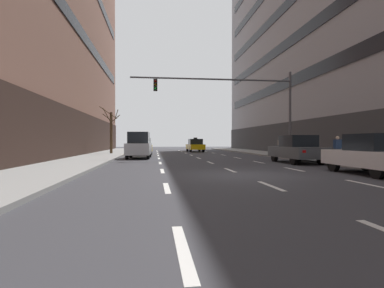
{
  "coord_description": "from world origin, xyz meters",
  "views": [
    {
      "loc": [
        -3.49,
        -11.78,
        1.36
      ],
      "look_at": [
        0.18,
        17.76,
        1.06
      ],
      "focal_mm": 28.38,
      "sensor_mm": 36.0,
      "label": 1
    }
  ],
  "objects_px": {
    "street_tree_1": "(111,131)",
    "pedestrian_1": "(337,147)",
    "car_parked_2": "(297,149)",
    "taxi_driving_0": "(142,147)",
    "traffic_signal_0": "(241,97)",
    "car_parked_1": "(373,155)",
    "pedestrian_0": "(280,144)",
    "car_driving_1": "(139,145)",
    "taxi_driving_2": "(195,145)"
  },
  "relations": [
    {
      "from": "street_tree_1",
      "to": "pedestrian_1",
      "type": "height_order",
      "value": "street_tree_1"
    },
    {
      "from": "car_parked_2",
      "to": "street_tree_1",
      "type": "distance_m",
      "value": 18.51
    },
    {
      "from": "taxi_driving_0",
      "to": "traffic_signal_0",
      "type": "height_order",
      "value": "traffic_signal_0"
    },
    {
      "from": "car_parked_2",
      "to": "street_tree_1",
      "type": "bearing_deg",
      "value": 134.76
    },
    {
      "from": "taxi_driving_0",
      "to": "car_parked_2",
      "type": "relative_size",
      "value": 0.97
    },
    {
      "from": "car_parked_1",
      "to": "car_parked_2",
      "type": "xyz_separation_m",
      "value": [
        0.0,
        6.56,
        0.03
      ]
    },
    {
      "from": "car_parked_1",
      "to": "pedestrian_1",
      "type": "xyz_separation_m",
      "value": [
        1.84,
        5.21,
        0.19
      ]
    },
    {
      "from": "car_parked_1",
      "to": "traffic_signal_0",
      "type": "relative_size",
      "value": 0.37
    },
    {
      "from": "pedestrian_1",
      "to": "car_parked_2",
      "type": "bearing_deg",
      "value": 143.74
    },
    {
      "from": "traffic_signal_0",
      "to": "street_tree_1",
      "type": "relative_size",
      "value": 2.61
    },
    {
      "from": "car_parked_2",
      "to": "pedestrian_0",
      "type": "distance_m",
      "value": 11.81
    },
    {
      "from": "taxi_driving_0",
      "to": "car_driving_1",
      "type": "relative_size",
      "value": 1.03
    },
    {
      "from": "taxi_driving_0",
      "to": "street_tree_1",
      "type": "distance_m",
      "value": 3.81
    },
    {
      "from": "pedestrian_0",
      "to": "car_driving_1",
      "type": "bearing_deg",
      "value": -160.13
    },
    {
      "from": "car_parked_2",
      "to": "pedestrian_1",
      "type": "height_order",
      "value": "car_parked_2"
    },
    {
      "from": "car_parked_1",
      "to": "car_driving_1",
      "type": "bearing_deg",
      "value": 127.68
    },
    {
      "from": "taxi_driving_2",
      "to": "pedestrian_1",
      "type": "bearing_deg",
      "value": -75.58
    },
    {
      "from": "taxi_driving_0",
      "to": "street_tree_1",
      "type": "bearing_deg",
      "value": 153.5
    },
    {
      "from": "car_parked_1",
      "to": "street_tree_1",
      "type": "height_order",
      "value": "street_tree_1"
    },
    {
      "from": "taxi_driving_0",
      "to": "car_parked_2",
      "type": "xyz_separation_m",
      "value": [
        9.88,
        -11.55,
        0.03
      ]
    },
    {
      "from": "car_driving_1",
      "to": "pedestrian_0",
      "type": "bearing_deg",
      "value": 19.87
    },
    {
      "from": "pedestrian_0",
      "to": "pedestrian_1",
      "type": "distance_m",
      "value": 12.69
    },
    {
      "from": "traffic_signal_0",
      "to": "taxi_driving_0",
      "type": "bearing_deg",
      "value": 134.93
    },
    {
      "from": "taxi_driving_2",
      "to": "pedestrian_0",
      "type": "relative_size",
      "value": 2.87
    },
    {
      "from": "taxi_driving_2",
      "to": "car_parked_1",
      "type": "distance_m",
      "value": 26.73
    },
    {
      "from": "taxi_driving_2",
      "to": "car_parked_2",
      "type": "xyz_separation_m",
      "value": [
        3.64,
        -19.93,
        0.04
      ]
    },
    {
      "from": "car_driving_1",
      "to": "traffic_signal_0",
      "type": "bearing_deg",
      "value": -16.53
    },
    {
      "from": "pedestrian_0",
      "to": "taxi_driving_2",
      "type": "bearing_deg",
      "value": 130.19
    },
    {
      "from": "car_driving_1",
      "to": "taxi_driving_0",
      "type": "bearing_deg",
      "value": 89.71
    },
    {
      "from": "car_parked_2",
      "to": "pedestrian_0",
      "type": "relative_size",
      "value": 3.0
    },
    {
      "from": "taxi_driving_2",
      "to": "car_parked_2",
      "type": "height_order",
      "value": "taxi_driving_2"
    },
    {
      "from": "street_tree_1",
      "to": "pedestrian_1",
      "type": "distance_m",
      "value": 20.74
    },
    {
      "from": "taxi_driving_0",
      "to": "car_parked_1",
      "type": "xyz_separation_m",
      "value": [
        9.88,
        -18.11,
        0.0
      ]
    },
    {
      "from": "street_tree_1",
      "to": "taxi_driving_0",
      "type": "bearing_deg",
      "value": -26.5
    },
    {
      "from": "traffic_signal_0",
      "to": "car_parked_1",
      "type": "bearing_deg",
      "value": -77.25
    },
    {
      "from": "taxi_driving_0",
      "to": "taxi_driving_2",
      "type": "height_order",
      "value": "taxi_driving_0"
    },
    {
      "from": "street_tree_1",
      "to": "pedestrian_1",
      "type": "bearing_deg",
      "value": -44.25
    },
    {
      "from": "car_parked_1",
      "to": "car_parked_2",
      "type": "relative_size",
      "value": 0.97
    },
    {
      "from": "street_tree_1",
      "to": "car_parked_1",
      "type": "bearing_deg",
      "value": -56.54
    },
    {
      "from": "pedestrian_0",
      "to": "car_parked_1",
      "type": "bearing_deg",
      "value": -101.87
    },
    {
      "from": "taxi_driving_2",
      "to": "car_parked_1",
      "type": "xyz_separation_m",
      "value": [
        3.64,
        -26.49,
        0.01
      ]
    },
    {
      "from": "taxi_driving_0",
      "to": "pedestrian_0",
      "type": "relative_size",
      "value": 2.9
    },
    {
      "from": "taxi_driving_2",
      "to": "pedestrian_0",
      "type": "distance_m",
      "value": 11.42
    },
    {
      "from": "car_parked_2",
      "to": "traffic_signal_0",
      "type": "relative_size",
      "value": 0.38
    },
    {
      "from": "car_driving_1",
      "to": "pedestrian_1",
      "type": "height_order",
      "value": "car_driving_1"
    },
    {
      "from": "taxi_driving_0",
      "to": "traffic_signal_0",
      "type": "relative_size",
      "value": 0.37
    },
    {
      "from": "car_parked_1",
      "to": "pedestrian_1",
      "type": "distance_m",
      "value": 5.53
    },
    {
      "from": "car_driving_1",
      "to": "car_parked_2",
      "type": "height_order",
      "value": "car_driving_1"
    },
    {
      "from": "traffic_signal_0",
      "to": "pedestrian_1",
      "type": "height_order",
      "value": "traffic_signal_0"
    },
    {
      "from": "taxi_driving_0",
      "to": "car_driving_1",
      "type": "xyz_separation_m",
      "value": [
        -0.03,
        -5.27,
        0.21
      ]
    }
  ]
}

